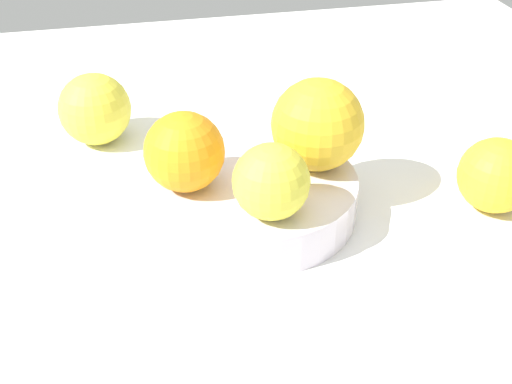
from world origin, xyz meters
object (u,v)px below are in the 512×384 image
at_px(fruit_bowl, 256,196).
at_px(orange_loose_1, 496,175).
at_px(orange_loose_0, 95,109).
at_px(orange_in_bowl_2, 318,125).
at_px(orange_in_bowl_1, 274,181).
at_px(orange_in_bowl_0, 184,149).

relative_size(fruit_bowl, orange_loose_1, 2.63).
bearing_deg(fruit_bowl, orange_loose_0, -140.66).
height_order(fruit_bowl, orange_loose_1, orange_loose_1).
bearing_deg(orange_loose_1, fruit_bowl, -99.98).
bearing_deg(orange_in_bowl_2, orange_in_bowl_1, -40.21).
distance_m(orange_in_bowl_1, orange_in_bowl_2, 0.09).
height_order(fruit_bowl, orange_loose_0, orange_loose_0).
xyz_separation_m(orange_in_bowl_0, orange_loose_1, (0.04, 0.28, -0.04)).
relative_size(orange_loose_0, orange_loose_1, 1.10).
distance_m(orange_in_bowl_2, orange_loose_1, 0.17).
distance_m(fruit_bowl, orange_in_bowl_0, 0.09).
distance_m(orange_in_bowl_0, orange_in_bowl_2, 0.12).
height_order(orange_in_bowl_2, orange_loose_0, orange_in_bowl_2).
height_order(orange_in_bowl_0, orange_in_bowl_1, orange_in_bowl_0).
relative_size(orange_in_bowl_2, orange_loose_1, 1.20).
bearing_deg(orange_loose_0, fruit_bowl, 39.34).
bearing_deg(orange_in_bowl_0, orange_in_bowl_2, 92.75).
bearing_deg(orange_in_bowl_1, orange_in_bowl_2, 139.79).
distance_m(orange_in_bowl_2, orange_loose_0, 0.26).
bearing_deg(fruit_bowl, orange_in_bowl_0, -94.00).
height_order(orange_in_bowl_1, orange_loose_0, orange_in_bowl_1).
relative_size(fruit_bowl, orange_in_bowl_0, 2.63).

